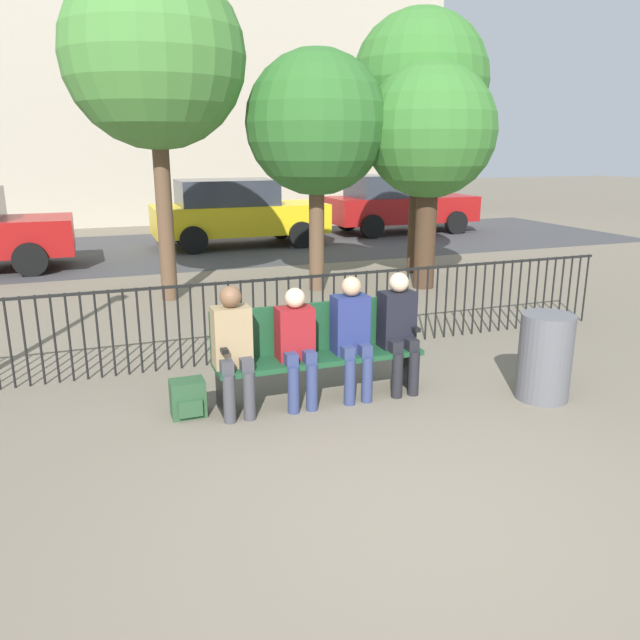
# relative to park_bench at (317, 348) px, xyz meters

# --- Properties ---
(ground_plane) EXTENTS (80.00, 80.00, 0.00)m
(ground_plane) POSITION_rel_park_bench_xyz_m (0.00, -2.20, -0.50)
(ground_plane) COLOR #706656
(park_bench) EXTENTS (2.02, 0.45, 0.92)m
(park_bench) POSITION_rel_park_bench_xyz_m (0.00, 0.00, 0.00)
(park_bench) COLOR #194728
(park_bench) RESTS_ON ground
(seated_person_0) EXTENTS (0.34, 0.39, 1.20)m
(seated_person_0) POSITION_rel_park_bench_xyz_m (-0.85, -0.13, 0.17)
(seated_person_0) COLOR #3D3D42
(seated_person_0) RESTS_ON ground
(seated_person_1) EXTENTS (0.34, 0.39, 1.13)m
(seated_person_1) POSITION_rel_park_bench_xyz_m (-0.25, -0.14, 0.13)
(seated_person_1) COLOR navy
(seated_person_1) RESTS_ON ground
(seated_person_2) EXTENTS (0.34, 0.39, 1.20)m
(seated_person_2) POSITION_rel_park_bench_xyz_m (0.31, -0.13, 0.16)
(seated_person_2) COLOR navy
(seated_person_2) RESTS_ON ground
(seated_person_3) EXTENTS (0.34, 0.39, 1.20)m
(seated_person_3) POSITION_rel_park_bench_xyz_m (0.81, -0.13, 0.17)
(seated_person_3) COLOR black
(seated_person_3) RESTS_ON ground
(backpack) EXTENTS (0.31, 0.27, 0.34)m
(backpack) POSITION_rel_park_bench_xyz_m (-1.27, -0.04, -0.33)
(backpack) COLOR #284C2D
(backpack) RESTS_ON ground
(fence_railing) EXTENTS (9.01, 0.03, 0.95)m
(fence_railing) POSITION_rel_park_bench_xyz_m (-0.02, 1.28, 0.06)
(fence_railing) COLOR black
(fence_railing) RESTS_ON ground
(tree_0) EXTENTS (2.30, 2.30, 3.90)m
(tree_0) POSITION_rel_park_bench_xyz_m (1.64, 4.48, 2.23)
(tree_0) COLOR brown
(tree_0) RESTS_ON ground
(tree_1) EXTENTS (2.48, 2.48, 4.78)m
(tree_1) POSITION_rel_park_bench_xyz_m (3.93, 5.28, 3.01)
(tree_1) COLOR #422D1E
(tree_1) RESTS_ON ground
(tree_2) EXTENTS (2.19, 2.19, 3.73)m
(tree_2) POSITION_rel_park_bench_xyz_m (3.45, 3.99, 2.09)
(tree_2) COLOR #422D1E
(tree_2) RESTS_ON ground
(tree_3) EXTENTS (2.68, 2.68, 5.00)m
(tree_3) POSITION_rel_park_bench_xyz_m (-0.83, 4.64, 3.14)
(tree_3) COLOR brown
(tree_3) RESTS_ON ground
(street_surface) EXTENTS (24.00, 6.00, 0.01)m
(street_surface) POSITION_rel_park_bench_xyz_m (0.00, 9.80, -0.50)
(street_surface) COLOR #3D3D3F
(street_surface) RESTS_ON ground
(parked_car_0) EXTENTS (4.20, 1.94, 1.62)m
(parked_car_0) POSITION_rel_park_bench_xyz_m (1.48, 9.80, 0.34)
(parked_car_0) COLOR yellow
(parked_car_0) RESTS_ON ground
(parked_car_2) EXTENTS (4.20, 1.94, 1.62)m
(parked_car_2) POSITION_rel_park_bench_xyz_m (6.39, 10.68, 0.34)
(parked_car_2) COLOR maroon
(parked_car_2) RESTS_ON ground
(trash_bin) EXTENTS (0.50, 0.50, 0.85)m
(trash_bin) POSITION_rel_park_bench_xyz_m (2.04, -0.81, -0.08)
(trash_bin) COLOR #56565B
(trash_bin) RESTS_ON ground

